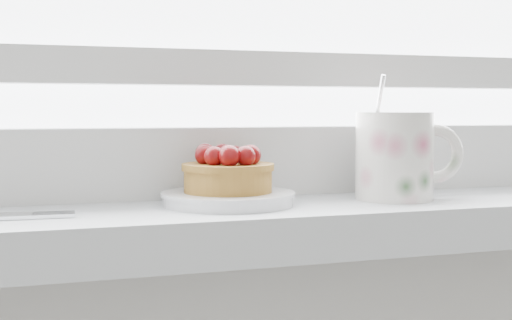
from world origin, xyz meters
name	(u,v)px	position (x,y,z in m)	size (l,w,h in m)	color
saucer	(228,199)	(0.01, 1.89, 0.95)	(0.12, 0.12, 0.01)	white
raspberry_tart	(228,171)	(0.01, 1.89, 0.97)	(0.09, 0.09, 0.04)	brown
floral_mug	(397,154)	(0.18, 1.88, 0.98)	(0.11, 0.09, 0.12)	silver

